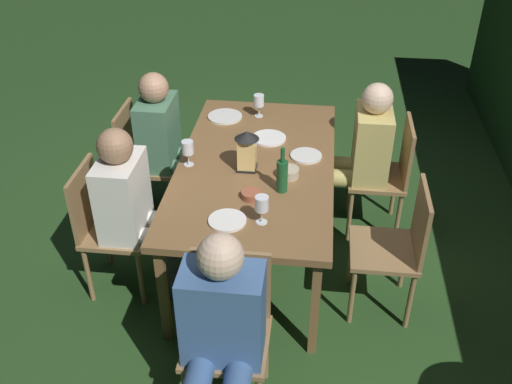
# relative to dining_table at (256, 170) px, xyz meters

# --- Properties ---
(ground_plane) EXTENTS (16.00, 16.00, 0.00)m
(ground_plane) POSITION_rel_dining_table_xyz_m (0.00, 0.00, -0.69)
(ground_plane) COLOR #26471E
(dining_table) EXTENTS (1.84, 1.00, 0.74)m
(dining_table) POSITION_rel_dining_table_xyz_m (0.00, 0.00, 0.00)
(dining_table) COLOR brown
(dining_table) RESTS_ON ground
(chair_side_left_b) EXTENTS (0.42, 0.40, 0.87)m
(chair_side_left_b) POSITION_rel_dining_table_xyz_m (0.41, -0.89, -0.20)
(chair_side_left_b) COLOR #937047
(chair_side_left_b) RESTS_ON ground
(person_in_cream) EXTENTS (0.38, 0.47, 1.15)m
(person_in_cream) POSITION_rel_dining_table_xyz_m (0.41, -0.69, -0.05)
(person_in_cream) COLOR white
(person_in_cream) RESTS_ON ground
(chair_side_right_a) EXTENTS (0.42, 0.40, 0.87)m
(chair_side_right_a) POSITION_rel_dining_table_xyz_m (-0.41, 0.89, -0.20)
(chair_side_right_a) COLOR #937047
(chair_side_right_a) RESTS_ON ground
(person_in_mustard) EXTENTS (0.38, 0.47, 1.15)m
(person_in_mustard) POSITION_rel_dining_table_xyz_m (-0.41, 0.69, -0.05)
(person_in_mustard) COLOR tan
(person_in_mustard) RESTS_ON ground
(chair_head_far) EXTENTS (0.40, 0.42, 0.87)m
(chair_head_far) POSITION_rel_dining_table_xyz_m (1.17, 0.00, -0.20)
(chair_head_far) COLOR #937047
(chair_head_far) RESTS_ON ground
(person_in_blue) EXTENTS (0.48, 0.38, 1.15)m
(person_in_blue) POSITION_rel_dining_table_xyz_m (1.36, 0.00, -0.05)
(person_in_blue) COLOR #426699
(person_in_blue) RESTS_ON ground
(chair_side_right_b) EXTENTS (0.42, 0.40, 0.87)m
(chair_side_right_b) POSITION_rel_dining_table_xyz_m (0.41, 0.89, -0.20)
(chair_side_right_b) COLOR #937047
(chair_side_right_b) RESTS_ON ground
(chair_side_left_a) EXTENTS (0.42, 0.40, 0.87)m
(chair_side_left_a) POSITION_rel_dining_table_xyz_m (-0.41, -0.89, -0.20)
(chair_side_left_a) COLOR #937047
(chair_side_left_a) RESTS_ON ground
(person_in_green) EXTENTS (0.38, 0.47, 1.15)m
(person_in_green) POSITION_rel_dining_table_xyz_m (-0.41, -0.69, -0.05)
(person_in_green) COLOR #4C7A5B
(person_in_green) RESTS_ON ground
(lantern_centerpiece) EXTENTS (0.15, 0.15, 0.27)m
(lantern_centerpiece) POSITION_rel_dining_table_xyz_m (0.07, -0.05, 0.20)
(lantern_centerpiece) COLOR black
(lantern_centerpiece) RESTS_ON dining_table
(green_bottle_on_table) EXTENTS (0.07, 0.07, 0.29)m
(green_bottle_on_table) POSITION_rel_dining_table_xyz_m (0.30, 0.19, 0.16)
(green_bottle_on_table) COLOR #195128
(green_bottle_on_table) RESTS_ON dining_table
(wine_glass_a) EXTENTS (0.08, 0.08, 0.17)m
(wine_glass_a) POSITION_rel_dining_table_xyz_m (-0.68, -0.06, 0.17)
(wine_glass_a) COLOR silver
(wine_glass_a) RESTS_ON dining_table
(wine_glass_b) EXTENTS (0.08, 0.08, 0.17)m
(wine_glass_b) POSITION_rel_dining_table_xyz_m (0.63, 0.11, 0.17)
(wine_glass_b) COLOR silver
(wine_glass_b) RESTS_ON dining_table
(wine_glass_c) EXTENTS (0.08, 0.08, 0.17)m
(wine_glass_c) POSITION_rel_dining_table_xyz_m (0.07, -0.43, 0.17)
(wine_glass_c) COLOR silver
(wine_glass_c) RESTS_ON dining_table
(plate_a) EXTENTS (0.21, 0.21, 0.01)m
(plate_a) POSITION_rel_dining_table_xyz_m (0.64, -0.08, 0.06)
(plate_a) COLOR white
(plate_a) RESTS_ON dining_table
(plate_b) EXTENTS (0.25, 0.25, 0.01)m
(plate_b) POSITION_rel_dining_table_xyz_m (-0.63, -0.31, 0.06)
(plate_b) COLOR silver
(plate_b) RESTS_ON dining_table
(plate_c) EXTENTS (0.21, 0.21, 0.01)m
(plate_c) POSITION_rel_dining_table_xyz_m (-0.12, 0.32, 0.06)
(plate_c) COLOR silver
(plate_c) RESTS_ON dining_table
(plate_d) EXTENTS (0.24, 0.24, 0.01)m
(plate_d) POSITION_rel_dining_table_xyz_m (-0.34, 0.05, 0.06)
(plate_d) COLOR white
(plate_d) RESTS_ON dining_table
(bowl_olives) EXTENTS (0.12, 0.12, 0.04)m
(bowl_olives) POSITION_rel_dining_table_xyz_m (0.39, 0.02, 0.07)
(bowl_olives) COLOR #9E5138
(bowl_olives) RESTS_ON dining_table
(bowl_bread) EXTENTS (0.13, 0.13, 0.06)m
(bowl_bread) POSITION_rel_dining_table_xyz_m (0.13, 0.22, 0.08)
(bowl_bread) COLOR #BCAD8E
(bowl_bread) RESTS_ON dining_table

